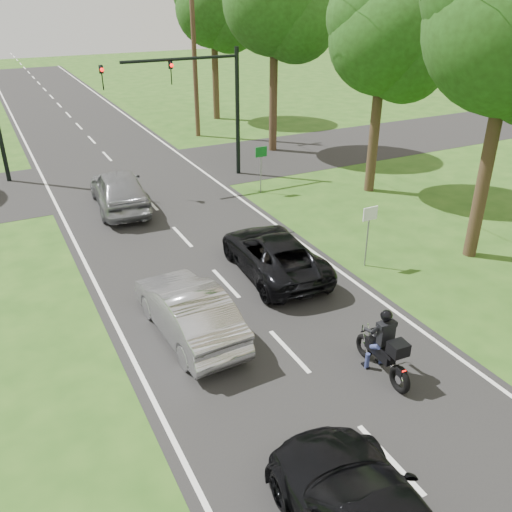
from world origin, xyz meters
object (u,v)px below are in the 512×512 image
(silver_suv, at_px, (119,189))
(sign_green, at_px, (261,158))
(motorcycle_rider, at_px, (385,350))
(utility_pole_far, at_px, (194,50))
(traffic_signal, at_px, (200,92))
(dark_suv, at_px, (273,253))
(sign_white, at_px, (369,222))
(silver_sedan, at_px, (188,310))

(silver_suv, distance_m, sign_green, 6.31)
(motorcycle_rider, height_order, utility_pole_far, utility_pole_far)
(traffic_signal, bearing_deg, silver_suv, -156.13)
(traffic_signal, bearing_deg, motorcycle_rider, -96.43)
(utility_pole_far, bearing_deg, dark_suv, -103.99)
(silver_suv, bearing_deg, dark_suv, 115.33)
(motorcycle_rider, xyz_separation_m, traffic_signal, (1.78, 15.81, 3.43))
(traffic_signal, height_order, utility_pole_far, utility_pole_far)
(motorcycle_rider, relative_size, silver_suv, 0.42)
(traffic_signal, bearing_deg, utility_pole_far, 70.32)
(dark_suv, height_order, sign_white, sign_white)
(sign_white, bearing_deg, dark_suv, 161.14)
(silver_suv, height_order, traffic_signal, traffic_signal)
(dark_suv, distance_m, traffic_signal, 10.70)
(utility_pole_far, bearing_deg, motorcycle_rider, -101.03)
(motorcycle_rider, bearing_deg, dark_suv, 91.41)
(sign_green, bearing_deg, dark_suv, -114.53)
(dark_suv, height_order, traffic_signal, traffic_signal)
(sign_white, bearing_deg, traffic_signal, 97.05)
(sign_white, distance_m, sign_green, 8.00)
(silver_sedan, height_order, sign_green, sign_green)
(motorcycle_rider, xyz_separation_m, sign_green, (3.34, 12.79, 0.89))
(dark_suv, xyz_separation_m, sign_white, (2.99, -1.02, 0.91))
(sign_green, bearing_deg, traffic_signal, 117.38)
(silver_sedan, distance_m, silver_suv, 10.06)
(silver_sedan, xyz_separation_m, sign_green, (6.91, 9.07, 0.85))
(utility_pole_far, bearing_deg, sign_white, -94.51)
(motorcycle_rider, relative_size, silver_sedan, 0.47)
(dark_suv, distance_m, silver_suv, 8.50)
(dark_suv, distance_m, sign_white, 3.28)
(dark_suv, xyz_separation_m, sign_green, (3.19, 6.98, 0.91))
(motorcycle_rider, bearing_deg, silver_suv, 104.64)
(silver_sedan, xyz_separation_m, sign_white, (6.71, 1.07, 0.85))
(silver_sedan, distance_m, sign_green, 11.43)
(dark_suv, distance_m, sign_green, 7.73)
(dark_suv, distance_m, silver_sedan, 4.27)
(dark_suv, bearing_deg, traffic_signal, -95.26)
(motorcycle_rider, xyz_separation_m, utility_pole_far, (4.64, 23.81, 4.37))
(sign_white, bearing_deg, motorcycle_rider, -123.26)
(silver_suv, relative_size, sign_green, 2.33)
(motorcycle_rider, xyz_separation_m, sign_white, (3.14, 4.79, 0.89))
(silver_sedan, relative_size, traffic_signal, 0.70)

